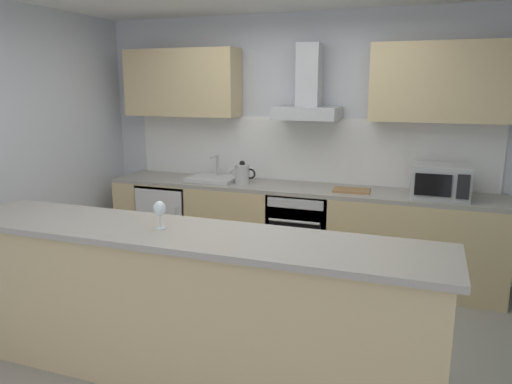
{
  "coord_description": "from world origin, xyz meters",
  "views": [
    {
      "loc": [
        1.24,
        -3.08,
        1.88
      ],
      "look_at": [
        -0.04,
        0.47,
        1.05
      ],
      "focal_mm": 33.95,
      "sensor_mm": 36.0,
      "label": 1
    }
  ],
  "objects_px": {
    "sink": "(213,178)",
    "chopping_board": "(351,190)",
    "range_hood": "(308,96)",
    "kettle": "(242,174)",
    "oven": "(302,230)",
    "wine_glass": "(160,210)",
    "refrigerator": "(172,220)",
    "microwave": "(440,181)"
  },
  "relations": [
    {
      "from": "wine_glass",
      "to": "oven",
      "type": "bearing_deg",
      "value": 78.72
    },
    {
      "from": "refrigerator",
      "to": "sink",
      "type": "bearing_deg",
      "value": 1.58
    },
    {
      "from": "kettle",
      "to": "sink",
      "type": "bearing_deg",
      "value": 172.75
    },
    {
      "from": "range_hood",
      "to": "microwave",
      "type": "bearing_deg",
      "value": -7.13
    },
    {
      "from": "range_hood",
      "to": "sink",
      "type": "bearing_deg",
      "value": -173.1
    },
    {
      "from": "oven",
      "to": "kettle",
      "type": "relative_size",
      "value": 2.77
    },
    {
      "from": "refrigerator",
      "to": "sink",
      "type": "xyz_separation_m",
      "value": [
        0.5,
        0.01,
        0.5
      ]
    },
    {
      "from": "microwave",
      "to": "range_hood",
      "type": "distance_m",
      "value": 1.47
    },
    {
      "from": "wine_glass",
      "to": "chopping_board",
      "type": "distance_m",
      "value": 2.19
    },
    {
      "from": "refrigerator",
      "to": "chopping_board",
      "type": "distance_m",
      "value": 2.02
    },
    {
      "from": "oven",
      "to": "microwave",
      "type": "distance_m",
      "value": 1.39
    },
    {
      "from": "microwave",
      "to": "range_hood",
      "type": "height_order",
      "value": "range_hood"
    },
    {
      "from": "kettle",
      "to": "range_hood",
      "type": "bearing_deg",
      "value": 14.57
    },
    {
      "from": "sink",
      "to": "wine_glass",
      "type": "height_order",
      "value": "wine_glass"
    },
    {
      "from": "microwave",
      "to": "kettle",
      "type": "height_order",
      "value": "microwave"
    },
    {
      "from": "microwave",
      "to": "wine_glass",
      "type": "xyz_separation_m",
      "value": [
        -1.66,
        -1.98,
        0.08
      ]
    },
    {
      "from": "sink",
      "to": "range_hood",
      "type": "distance_m",
      "value": 1.31
    },
    {
      "from": "sink",
      "to": "chopping_board",
      "type": "xyz_separation_m",
      "value": [
        1.46,
        -0.03,
        -0.02
      ]
    },
    {
      "from": "sink",
      "to": "chopping_board",
      "type": "height_order",
      "value": "sink"
    },
    {
      "from": "microwave",
      "to": "range_hood",
      "type": "bearing_deg",
      "value": 172.87
    },
    {
      "from": "oven",
      "to": "refrigerator",
      "type": "xyz_separation_m",
      "value": [
        -1.48,
        -0.0,
        -0.03
      ]
    },
    {
      "from": "refrigerator",
      "to": "oven",
      "type": "bearing_deg",
      "value": 0.11
    },
    {
      "from": "oven",
      "to": "kettle",
      "type": "distance_m",
      "value": 0.83
    },
    {
      "from": "oven",
      "to": "microwave",
      "type": "relative_size",
      "value": 1.6
    },
    {
      "from": "refrigerator",
      "to": "chopping_board",
      "type": "xyz_separation_m",
      "value": [
        1.96,
        -0.02,
        0.49
      ]
    },
    {
      "from": "refrigerator",
      "to": "microwave",
      "type": "height_order",
      "value": "microwave"
    },
    {
      "from": "kettle",
      "to": "range_hood",
      "type": "height_order",
      "value": "range_hood"
    },
    {
      "from": "oven",
      "to": "wine_glass",
      "type": "bearing_deg",
      "value": -101.28
    },
    {
      "from": "range_hood",
      "to": "wine_glass",
      "type": "distance_m",
      "value": 2.28
    },
    {
      "from": "microwave",
      "to": "kettle",
      "type": "relative_size",
      "value": 1.73
    },
    {
      "from": "wine_glass",
      "to": "chopping_board",
      "type": "bearing_deg",
      "value": 66.1
    },
    {
      "from": "oven",
      "to": "range_hood",
      "type": "xyz_separation_m",
      "value": [
        0.0,
        0.13,
        1.33
      ]
    },
    {
      "from": "microwave",
      "to": "chopping_board",
      "type": "bearing_deg",
      "value": 179.69
    },
    {
      "from": "oven",
      "to": "range_hood",
      "type": "bearing_deg",
      "value": 90.0
    },
    {
      "from": "kettle",
      "to": "microwave",
      "type": "bearing_deg",
      "value": 0.18
    },
    {
      "from": "oven",
      "to": "range_hood",
      "type": "distance_m",
      "value": 1.33
    },
    {
      "from": "oven",
      "to": "refrigerator",
      "type": "height_order",
      "value": "oven"
    },
    {
      "from": "oven",
      "to": "chopping_board",
      "type": "height_order",
      "value": "chopping_board"
    },
    {
      "from": "range_hood",
      "to": "chopping_board",
      "type": "distance_m",
      "value": 1.01
    },
    {
      "from": "refrigerator",
      "to": "range_hood",
      "type": "height_order",
      "value": "range_hood"
    },
    {
      "from": "oven",
      "to": "sink",
      "type": "height_order",
      "value": "sink"
    },
    {
      "from": "sink",
      "to": "range_hood",
      "type": "height_order",
      "value": "range_hood"
    }
  ]
}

